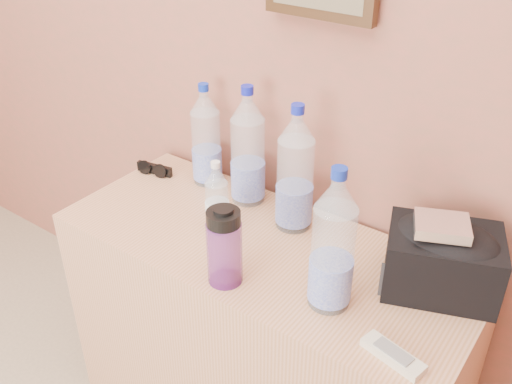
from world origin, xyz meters
TOP-DOWN VIEW (x-y plane):
  - dresser at (0.27, 1.74)m, footprint 1.16×0.48m
  - pet_large_a at (0.10, 1.90)m, footprint 0.10×0.10m
  - pet_large_b at (-0.07, 1.92)m, footprint 0.09×0.09m
  - pet_large_c at (0.28, 1.87)m, footprint 0.10×0.10m
  - pet_large_d at (0.52, 1.65)m, footprint 0.10×0.10m
  - pet_small at (0.13, 1.72)m, footprint 0.06×0.06m
  - nalgene_bottle at (0.28, 1.57)m, footprint 0.09×0.09m
  - sunglasses at (-0.24, 1.85)m, footprint 0.13×0.07m
  - ac_remote at (0.72, 1.57)m, footprint 0.15×0.07m
  - toiletry_bag at (0.71, 1.85)m, footprint 0.31×0.27m
  - foil_packet at (0.70, 1.82)m, footprint 0.15×0.14m

SIDE VIEW (x-z plane):
  - dresser at x=0.27m, z-range 0.00..0.72m
  - ac_remote at x=0.72m, z-range 0.72..0.74m
  - sunglasses at x=-0.24m, z-range 0.72..0.75m
  - toiletry_bag at x=0.71m, z-range 0.72..0.90m
  - pet_small at x=0.13m, z-range 0.71..0.92m
  - nalgene_bottle at x=0.28m, z-range 0.72..0.93m
  - pet_large_b at x=-0.07m, z-range 0.70..1.03m
  - pet_large_d at x=0.52m, z-range 0.70..1.06m
  - pet_large_a at x=0.10m, z-range 0.70..1.06m
  - pet_large_c at x=0.28m, z-range 0.70..1.07m
  - foil_packet at x=0.70m, z-range 0.90..0.92m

